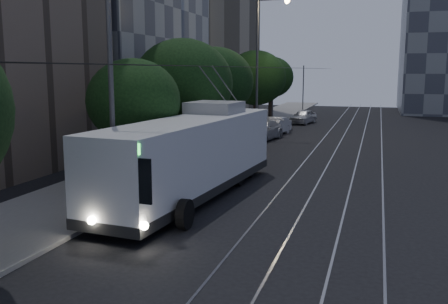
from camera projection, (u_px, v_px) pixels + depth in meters
name	position (u px, v px, depth m)	size (l,w,h in m)	color
ground	(247.00, 222.00, 18.00)	(120.00, 120.00, 0.00)	black
sidewalk	(218.00, 139.00, 39.02)	(5.00, 90.00, 0.15)	gray
tram_rails	(350.00, 146.00, 36.12)	(4.52, 90.00, 0.02)	gray
overhead_wires	(250.00, 96.00, 37.73)	(2.23, 90.00, 6.00)	black
trolleybus	(193.00, 156.00, 21.32)	(3.86, 13.22, 5.63)	white
pickup_silver	(207.00, 155.00, 26.64)	(3.04, 6.60, 1.83)	silver
car_white_a	(248.00, 144.00, 32.12)	(1.64, 4.07, 1.39)	#B2B2B6
car_white_b	(261.00, 130.00, 38.97)	(2.12, 5.20, 1.51)	#AEAEB2
car_white_c	(274.00, 126.00, 42.14)	(1.55, 4.44, 1.46)	silver
car_white_d	(303.00, 117.00, 50.82)	(1.68, 4.18, 1.43)	#B8B8BD
tree_1	(134.00, 101.00, 23.07)	(4.35, 4.35, 5.97)	#30201A
tree_2	(183.00, 84.00, 28.77)	(5.77, 5.77, 7.23)	#30201A
tree_3	(215.00, 82.00, 34.37)	(5.31, 5.31, 7.01)	#30201A
tree_4	(256.00, 78.00, 46.95)	(5.72, 5.72, 7.25)	#30201A
tree_5	(271.00, 77.00, 51.92)	(4.72, 4.72, 6.79)	#30201A
streetlamp_near	(120.00, 57.00, 18.67)	(2.37, 0.44, 9.78)	#505052
streetlamp_far	(262.00, 53.00, 41.04)	(2.73, 0.44, 11.48)	#505052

